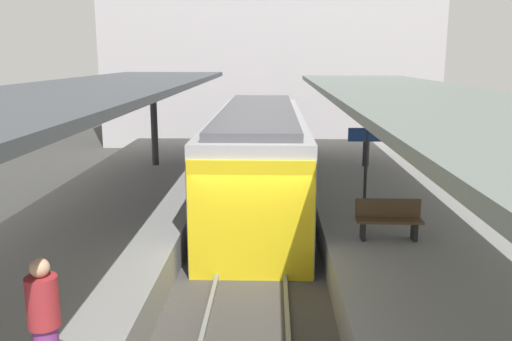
{
  "coord_description": "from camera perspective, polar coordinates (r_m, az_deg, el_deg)",
  "views": [
    {
      "loc": [
        0.43,
        -11.24,
        4.88
      ],
      "look_at": [
        -0.01,
        3.31,
        1.75
      ],
      "focal_mm": 37.5,
      "sensor_mm": 36.0,
      "label": 1
    }
  ],
  "objects": [
    {
      "name": "station_building_backdrop",
      "position": [
        31.25,
        1.52,
        13.28
      ],
      "size": [
        18.0,
        6.0,
        11.0
      ],
      "primitive_type": "cube",
      "color": "#B7B2B7",
      "rests_on": "ground_plane"
    },
    {
      "name": "passenger_near_bench",
      "position": [
        6.77,
        -21.6,
        -15.12
      ],
      "size": [
        0.36,
        0.36,
        1.68
      ],
      "color": "#7A337A",
      "rests_on": "platform_left"
    },
    {
      "name": "commuter_train",
      "position": [
        16.76,
        0.24,
        1.3
      ],
      "size": [
        2.78,
        11.71,
        3.1
      ],
      "color": "#ADADB2",
      "rests_on": "track_ballast"
    },
    {
      "name": "platform_left",
      "position": [
        12.78,
        -17.9,
        -8.51
      ],
      "size": [
        4.4,
        28.0,
        1.0
      ],
      "primitive_type": "cube",
      "color": "gray",
      "rests_on": "ground_plane"
    },
    {
      "name": "canopy_left",
      "position": [
        13.35,
        -16.91,
        8.21
      ],
      "size": [
        4.18,
        21.0,
        3.2
      ],
      "color": "#333335",
      "rests_on": "platform_left"
    },
    {
      "name": "rail_near_side",
      "position": [
        12.2,
        -3.85,
        -10.08
      ],
      "size": [
        0.08,
        28.0,
        0.14
      ],
      "primitive_type": "cube",
      "color": "slate",
      "rests_on": "track_ballast"
    },
    {
      "name": "rail_far_side",
      "position": [
        12.15,
        3.03,
        -10.16
      ],
      "size": [
        0.08,
        28.0,
        0.14
      ],
      "primitive_type": "cube",
      "color": "slate",
      "rests_on": "track_ballast"
    },
    {
      "name": "platform_sign",
      "position": [
        12.99,
        11.7,
        1.9
      ],
      "size": [
        0.9,
        0.08,
        2.21
      ],
      "color": "#262628",
      "rests_on": "platform_right"
    },
    {
      "name": "platform_bench",
      "position": [
        11.87,
        13.95,
        -4.94
      ],
      "size": [
        1.4,
        0.41,
        0.86
      ],
      "color": "black",
      "rests_on": "platform_right"
    },
    {
      "name": "ground_plane",
      "position": [
        12.26,
        -0.42,
        -11.31
      ],
      "size": [
        80.0,
        80.0,
        0.0
      ],
      "primitive_type": "plane",
      "color": "#383835"
    },
    {
      "name": "track_ballast",
      "position": [
        12.22,
        -0.42,
        -10.88
      ],
      "size": [
        3.2,
        28.0,
        0.2
      ],
      "primitive_type": "cube",
      "color": "#423F3D",
      "rests_on": "ground_plane"
    },
    {
      "name": "platform_right",
      "position": [
        12.52,
        17.45,
        -8.91
      ],
      "size": [
        4.4,
        28.0,
        1.0
      ],
      "primitive_type": "cube",
      "color": "gray",
      "rests_on": "ground_plane"
    },
    {
      "name": "canopy_right",
      "position": [
        13.11,
        16.78,
        7.54
      ],
      "size": [
        4.18,
        21.0,
        3.06
      ],
      "color": "#333335",
      "rests_on": "platform_right"
    }
  ]
}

